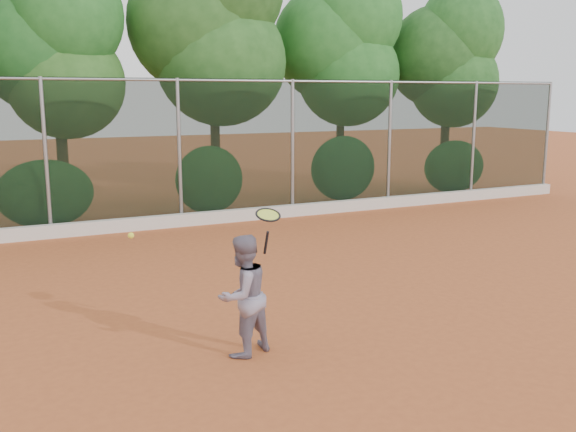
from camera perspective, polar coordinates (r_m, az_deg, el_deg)
name	(u,v)px	position (r m, az deg, el deg)	size (l,w,h in m)	color
ground	(317,311)	(9.51, 2.63, -8.44)	(80.00, 80.00, 0.00)	#B1552A
concrete_curb	(184,220)	(15.62, -9.26, -0.34)	(24.00, 0.20, 0.30)	silver
tennis_player	(243,296)	(7.79, -4.04, -7.07)	(0.73, 0.57, 1.49)	gray
chainlink_fence	(179,148)	(15.56, -9.64, 5.96)	(24.09, 0.09, 3.50)	black
foliage_backdrop	(133,43)	(17.34, -13.59, 14.72)	(23.70, 3.63, 7.55)	#3A2516
tennis_racket	(268,218)	(7.58, -1.80, -0.19)	(0.32, 0.31, 0.57)	black
tennis_ball_in_flight	(131,235)	(6.86, -13.79, -1.69)	(0.06, 0.06, 0.06)	#F1F638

